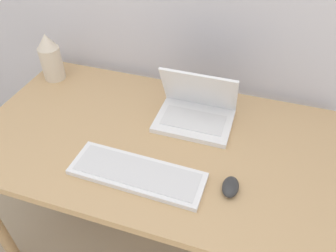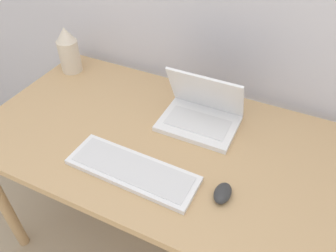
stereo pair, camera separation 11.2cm
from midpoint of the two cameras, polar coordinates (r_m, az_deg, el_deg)
The scene contains 5 objects.
desk at distance 1.29m, azimuth -5.12°, elevation -4.69°, with size 1.33×0.76×0.72m.
laptop at distance 1.27m, azimuth 2.36°, elevation 2.71°, with size 0.29×0.22×0.22m.
keyboard at distance 1.10m, azimuth -8.34°, elevation -8.33°, with size 0.45×0.16×0.02m.
mouse at distance 1.05m, azimuth 7.81°, elevation -10.62°, with size 0.05×0.09×0.03m.
vase at distance 1.60m, azimuth -21.76°, elevation 10.98°, with size 0.09×0.09×0.22m.
Camera 1 is at (0.33, -0.45, 1.56)m, focal length 35.00 mm.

